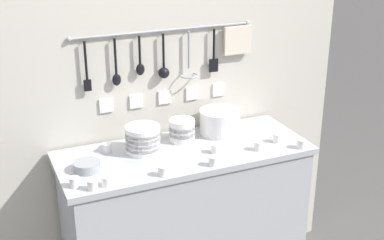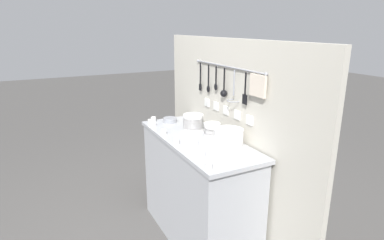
{
  "view_description": "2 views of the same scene",
  "coord_description": "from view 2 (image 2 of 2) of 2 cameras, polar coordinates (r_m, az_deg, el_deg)",
  "views": [
    {
      "loc": [
        -0.9,
        -2.18,
        2.01
      ],
      "look_at": [
        0.04,
        -0.01,
        1.05
      ],
      "focal_mm": 50.0,
      "sensor_mm": 36.0,
      "label": 1
    },
    {
      "loc": [
        2.08,
        -1.1,
        1.73
      ],
      "look_at": [
        -0.02,
        -0.04,
        1.04
      ],
      "focal_mm": 30.0,
      "sensor_mm": 36.0,
      "label": 2
    }
  ],
  "objects": [
    {
      "name": "cup_beside_plates",
      "position": [
        2.07,
        4.63,
        -6.83
      ],
      "size": [
        0.04,
        0.04,
        0.04
      ],
      "color": "white",
      "rests_on": "counter"
    },
    {
      "name": "bowl_stack_nested_right",
      "position": [
        2.5,
        3.6,
        -1.79
      ],
      "size": [
        0.13,
        0.13,
        0.11
      ],
      "color": "white",
      "rests_on": "counter"
    },
    {
      "name": "cup_edge_far",
      "position": [
        2.15,
        1.74,
        -5.8
      ],
      "size": [
        0.04,
        0.04,
        0.04
      ],
      "color": "white",
      "rests_on": "counter"
    },
    {
      "name": "counter",
      "position": [
        2.68,
        0.92,
        -12.2
      ],
      "size": [
        1.24,
        0.49,
        0.9
      ],
      "color": "#ADAFB5",
      "rests_on": "ground"
    },
    {
      "name": "cup_back_left",
      "position": [
        2.93,
        -6.86,
        0.12
      ],
      "size": [
        0.04,
        0.04,
        0.04
      ],
      "color": "white",
      "rests_on": "counter"
    },
    {
      "name": "cup_by_caddy",
      "position": [
        2.36,
        -2.8,
        -3.83
      ],
      "size": [
        0.04,
        0.04,
        0.04
      ],
      "color": "white",
      "rests_on": "counter"
    },
    {
      "name": "cup_front_right",
      "position": [
        2.8,
        -6.9,
        -0.64
      ],
      "size": [
        0.04,
        0.04,
        0.04
      ],
      "color": "white",
      "rests_on": "counter"
    },
    {
      "name": "cup_back_right",
      "position": [
        1.96,
        2.99,
        -8.12
      ],
      "size": [
        0.04,
        0.04,
        0.04
      ],
      "color": "white",
      "rests_on": "counter"
    },
    {
      "name": "cup_mid_row",
      "position": [
        2.85,
        -7.43,
        -0.33
      ],
      "size": [
        0.04,
        0.04,
        0.04
      ],
      "color": "white",
      "rests_on": "counter"
    },
    {
      "name": "steel_mixing_bowl",
      "position": [
        2.9,
        -3.92,
        0.01
      ],
      "size": [
        0.12,
        0.12,
        0.04
      ],
      "color": "#93969E",
      "rests_on": "counter"
    },
    {
      "name": "plate_stack",
      "position": [
        2.33,
        6.54,
        -3.07
      ],
      "size": [
        0.21,
        0.21,
        0.13
      ],
      "color": "white",
      "rests_on": "counter"
    },
    {
      "name": "cup_edge_near",
      "position": [
        2.35,
        0.5,
        -3.91
      ],
      "size": [
        0.04,
        0.04,
        0.04
      ],
      "color": "white",
      "rests_on": "counter"
    },
    {
      "name": "cup_front_left",
      "position": [
        2.57,
        -5.05,
        -2.13
      ],
      "size": [
        0.04,
        0.04,
        0.04
      ],
      "color": "white",
      "rests_on": "counter"
    },
    {
      "name": "cup_centre",
      "position": [
        2.84,
        -0.04,
        -0.25
      ],
      "size": [
        0.04,
        0.04,
        0.04
      ],
      "color": "white",
      "rests_on": "counter"
    },
    {
      "name": "back_wall",
      "position": [
        2.66,
        6.36,
        -3.63
      ],
      "size": [
        2.04,
        0.11,
        1.65
      ],
      "color": "beige",
      "rests_on": "ground"
    },
    {
      "name": "bowl_stack_wide_centre",
      "position": [
        2.66,
        0.23,
        -0.4
      ],
      "size": [
        0.17,
        0.17,
        0.13
      ],
      "color": "white",
      "rests_on": "counter"
    },
    {
      "name": "ground_plane",
      "position": [
        2.92,
        0.88,
        -19.96
      ],
      "size": [
        20.0,
        20.0,
        0.0
      ],
      "primitive_type": "plane",
      "color": "#514F4C"
    }
  ]
}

